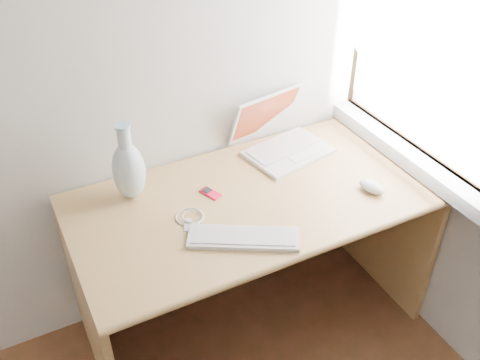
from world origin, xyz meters
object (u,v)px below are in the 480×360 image
laptop (283,138)px  external_keyboard (243,238)px  desk (245,225)px  vase (129,169)px

laptop → external_keyboard: size_ratio=0.98×
desk → laptop: bearing=30.0°
desk → external_keyboard: bearing=-118.5°
laptop → vase: (-0.69, -0.03, 0.07)m
desk → external_keyboard: 0.40m
desk → laptop: size_ratio=3.69×
desk → vase: bearing=163.5°
desk → external_keyboard: (-0.16, -0.29, 0.23)m
desk → vase: (-0.42, 0.13, 0.34)m
laptop → external_keyboard: 0.61m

